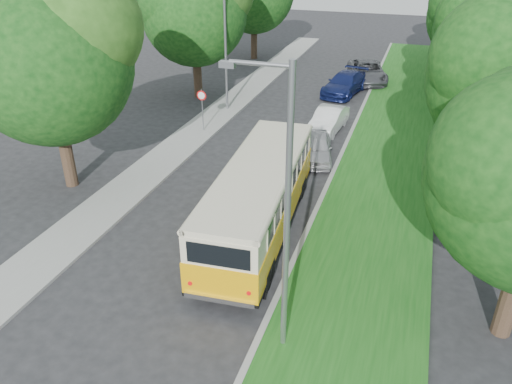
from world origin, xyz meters
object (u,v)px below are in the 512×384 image
(lamppost_near, at_px, (284,211))
(lamppost_far, at_px, (224,45))
(car_grey, at_px, (367,72))
(vintage_bus, at_px, (259,200))
(car_white, at_px, (328,120))
(car_blue, at_px, (345,84))
(car_silver, at_px, (316,147))

(lamppost_near, height_order, lamppost_far, lamppost_near)
(car_grey, bearing_deg, lamppost_near, -102.57)
(vintage_bus, xyz_separation_m, car_white, (0.41, 11.49, -0.76))
(lamppost_near, distance_m, car_grey, 28.31)
(car_blue, bearing_deg, lamppost_near, -73.46)
(lamppost_far, relative_size, car_blue, 1.49)
(vintage_bus, height_order, car_grey, vintage_bus)
(vintage_bus, relative_size, car_silver, 2.55)
(lamppost_far, bearing_deg, car_silver, -38.70)
(car_white, bearing_deg, car_grey, 91.88)
(vintage_bus, height_order, car_white, vintage_bus)
(car_silver, relative_size, car_grey, 0.69)
(lamppost_far, height_order, car_grey, lamppost_far)
(car_silver, height_order, car_white, car_white)
(lamppost_near, distance_m, car_white, 17.37)
(car_blue, xyz_separation_m, car_grey, (1.08, 3.67, 0.03))
(car_blue, bearing_deg, car_silver, -76.26)
(lamppost_far, xyz_separation_m, vintage_bus, (6.53, -13.13, -2.68))
(lamppost_far, distance_m, car_grey, 12.72)
(car_grey, bearing_deg, car_silver, -107.14)
(car_silver, xyz_separation_m, car_white, (-0.19, 4.08, 0.02))
(lamppost_near, bearing_deg, car_white, 96.64)
(lamppost_near, relative_size, car_blue, 1.59)
(car_white, relative_size, car_grey, 0.74)
(lamppost_near, bearing_deg, car_grey, 92.46)
(lamppost_near, bearing_deg, car_silver, 97.88)
(lamppost_near, height_order, car_white, lamppost_near)
(vintage_bus, bearing_deg, lamppost_near, -70.05)
(car_white, bearing_deg, car_blue, 98.22)
(lamppost_far, relative_size, car_grey, 1.37)
(car_grey, bearing_deg, car_blue, -121.43)
(lamppost_near, height_order, car_silver, lamppost_near)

